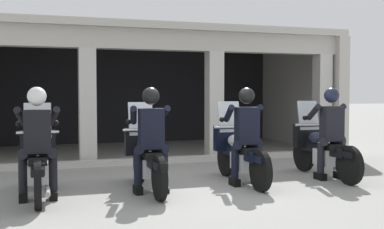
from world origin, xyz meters
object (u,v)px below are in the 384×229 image
(motorcycle_center_left, at_px, (147,157))
(police_officer_center_right, at_px, (246,127))
(police_officer_far_left, at_px, (37,133))
(police_officer_center_left, at_px, (151,131))
(motorcycle_center_right, at_px, (239,152))
(police_officer_far_right, at_px, (331,125))
(motorcycle_far_right, at_px, (321,149))
(motorcycle_far_left, at_px, (38,162))

(motorcycle_center_left, distance_m, police_officer_center_right, 1.67)
(police_officer_far_left, distance_m, police_officer_center_left, 1.61)
(police_officer_far_left, bearing_deg, motorcycle_center_right, 0.63)
(police_officer_far_left, bearing_deg, motorcycle_center_left, 3.44)
(police_officer_center_left, height_order, police_officer_center_right, same)
(police_officer_center_left, height_order, police_officer_far_right, same)
(motorcycle_center_left, distance_m, police_officer_center_left, 0.52)
(motorcycle_center_right, bearing_deg, motorcycle_far_right, 4.30)
(motorcycle_center_left, distance_m, motorcycle_center_right, 1.61)
(motorcycle_far_left, height_order, police_officer_far_right, police_officer_far_right)
(police_officer_center_left, height_order, motorcycle_center_right, police_officer_center_left)
(police_officer_center_right, xyz_separation_m, police_officer_far_right, (1.61, 0.02, 0.00))
(police_officer_far_left, bearing_deg, motorcycle_far_right, -1.46)
(motorcycle_center_right, height_order, motorcycle_far_right, same)
(police_officer_far_left, bearing_deg, police_officer_center_right, -4.40)
(police_officer_far_right, bearing_deg, motorcycle_center_left, -178.05)
(motorcycle_center_left, distance_m, motorcycle_far_right, 3.21)
(police_officer_far_left, relative_size, motorcycle_center_left, 0.78)
(police_officer_far_left, bearing_deg, police_officer_center_left, -6.58)
(motorcycle_center_right, relative_size, police_officer_center_right, 1.29)
(motorcycle_far_left, bearing_deg, motorcycle_center_left, -6.58)
(police_officer_far_left, height_order, motorcycle_center_left, police_officer_far_left)
(motorcycle_center_left, height_order, police_officer_far_right, police_officer_far_right)
(police_officer_center_left, distance_m, motorcycle_center_right, 1.71)
(police_officer_far_left, distance_m, police_officer_center_right, 3.21)
(police_officer_far_right, bearing_deg, police_officer_center_right, -174.72)
(motorcycle_center_right, relative_size, motorcycle_far_right, 1.00)
(police_officer_far_right, bearing_deg, police_officer_far_left, -173.87)
(motorcycle_far_left, distance_m, police_officer_center_left, 1.69)
(motorcycle_center_right, xyz_separation_m, police_officer_center_right, (-0.00, -0.28, 0.44))
(motorcycle_far_right, relative_size, police_officer_far_right, 1.29)
(motorcycle_center_left, relative_size, police_officer_center_left, 1.29)
(motorcycle_far_right, height_order, police_officer_far_right, police_officer_far_right)
(motorcycle_far_left, height_order, motorcycle_center_right, same)
(motorcycle_center_right, distance_m, police_officer_center_right, 0.52)
(police_officer_center_left, height_order, motorcycle_far_right, police_officer_center_left)
(motorcycle_far_left, relative_size, motorcycle_far_right, 1.00)
(motorcycle_center_left, xyz_separation_m, police_officer_far_right, (3.21, -0.15, 0.44))
(motorcycle_center_left, distance_m, police_officer_far_right, 3.24)
(motorcycle_far_left, relative_size, police_officer_far_left, 1.29)
(police_officer_center_right, distance_m, motorcycle_far_right, 1.69)
(police_officer_far_left, distance_m, motorcycle_center_left, 1.69)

